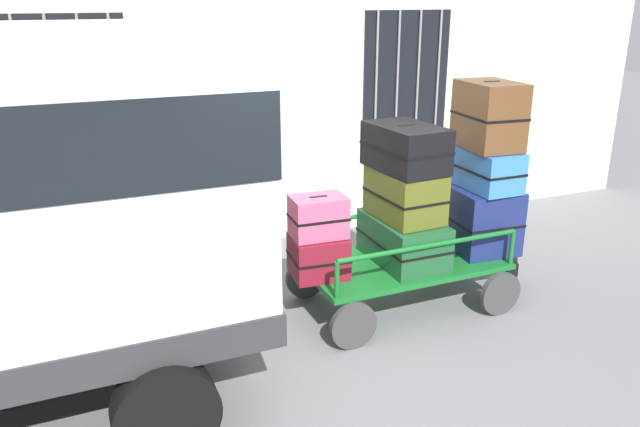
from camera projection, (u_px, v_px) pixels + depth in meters
The scene contains 13 objects.
ground_plane at pixel (337, 351), 5.42m from camera, with size 40.00×40.00×0.00m, color slate.
building_wall at pixel (233, 35), 7.10m from camera, with size 12.00×0.38×5.00m.
luggage_cart at pixel (401, 270), 6.11m from camera, with size 2.00×1.13×0.48m.
cart_railing at pixel (403, 233), 5.99m from camera, with size 1.88×1.00×0.35m.
suitcase_left_bottom at pixel (318, 256), 5.70m from camera, with size 0.54×0.49×0.38m.
suitcase_left_middle at pixel (318, 217), 5.58m from camera, with size 0.51×0.37×0.38m.
suitcase_midleft_bottom at pixel (403, 240), 6.00m from camera, with size 0.57×0.92×0.44m.
suitcase_midleft_middle at pixel (405, 195), 5.86m from camera, with size 0.52×0.76×0.47m.
suitcase_midleft_top at pixel (406, 148), 5.74m from camera, with size 0.56×0.83×0.42m.
suitcase_center_bottom at pixel (477, 216), 6.33m from camera, with size 0.67×0.85×0.65m.
suitcase_center_middle at pixel (484, 168), 6.12m from camera, with size 0.45×0.77×0.39m.
suitcase_center_top at pixel (489, 115), 5.95m from camera, with size 0.52×0.70×0.64m.
backpack at pixel (506, 264), 6.66m from camera, with size 0.27×0.22×0.44m.
Camera 1 is at (-2.00, -4.29, 2.91)m, focal length 35.19 mm.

